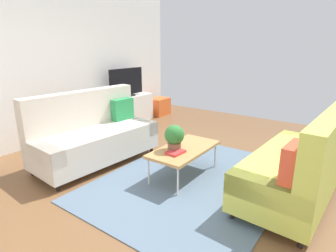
# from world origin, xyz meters

# --- Properties ---
(ground_plane) EXTENTS (7.68, 7.68, 0.00)m
(ground_plane) POSITION_xyz_m (0.00, 0.00, 0.00)
(ground_plane) COLOR brown
(wall_far) EXTENTS (6.40, 0.12, 2.90)m
(wall_far) POSITION_xyz_m (0.00, 2.80, 1.45)
(wall_far) COLOR white
(wall_far) RESTS_ON ground_plane
(area_rug) EXTENTS (2.90, 2.20, 0.01)m
(area_rug) POSITION_xyz_m (-0.05, -0.30, 0.01)
(area_rug) COLOR slate
(area_rug) RESTS_ON ground_plane
(couch_beige) EXTENTS (1.95, 0.97, 1.10)m
(couch_beige) POSITION_xyz_m (-0.38, 1.31, 0.44)
(couch_beige) COLOR beige
(couch_beige) RESTS_ON ground_plane
(couch_green) EXTENTS (1.95, 0.95, 1.10)m
(couch_green) POSITION_xyz_m (0.28, -1.52, 0.44)
(couch_green) COLOR #C1CC51
(couch_green) RESTS_ON ground_plane
(coffee_table) EXTENTS (1.10, 0.56, 0.42)m
(coffee_table) POSITION_xyz_m (0.00, -0.10, 0.39)
(coffee_table) COLOR #B7844C
(coffee_table) RESTS_ON ground_plane
(tv_console) EXTENTS (1.40, 0.44, 0.64)m
(tv_console) POSITION_xyz_m (1.53, 2.46, 0.32)
(tv_console) COLOR silver
(tv_console) RESTS_ON ground_plane
(tv) EXTENTS (1.00, 0.20, 0.64)m
(tv) POSITION_xyz_m (1.53, 2.44, 0.95)
(tv) COLOR black
(tv) RESTS_ON tv_console
(storage_trunk) EXTENTS (0.52, 0.40, 0.44)m
(storage_trunk) POSITION_xyz_m (2.63, 2.36, 0.22)
(storage_trunk) COLOR orange
(storage_trunk) RESTS_ON ground_plane
(potted_plant) EXTENTS (0.26, 0.26, 0.35)m
(potted_plant) POSITION_xyz_m (-0.14, -0.03, 0.61)
(potted_plant) COLOR brown
(potted_plant) RESTS_ON coffee_table
(table_book_0) EXTENTS (0.25, 0.20, 0.03)m
(table_book_0) POSITION_xyz_m (-0.23, -0.11, 0.44)
(table_book_0) COLOR red
(table_book_0) RESTS_ON coffee_table
(vase_0) EXTENTS (0.12, 0.12, 0.19)m
(vase_0) POSITION_xyz_m (0.95, 2.51, 0.74)
(vase_0) COLOR #4C72B2
(vase_0) RESTS_ON tv_console
(bottle_0) EXTENTS (0.05, 0.05, 0.22)m
(bottle_0) POSITION_xyz_m (1.13, 2.42, 0.75)
(bottle_0) COLOR silver
(bottle_0) RESTS_ON tv_console
(bottle_1) EXTENTS (0.04, 0.04, 0.19)m
(bottle_1) POSITION_xyz_m (1.22, 2.42, 0.74)
(bottle_1) COLOR orange
(bottle_1) RESTS_ON tv_console
(bottle_2) EXTENTS (0.06, 0.06, 0.14)m
(bottle_2) POSITION_xyz_m (1.31, 2.42, 0.71)
(bottle_2) COLOR gold
(bottle_2) RESTS_ON tv_console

